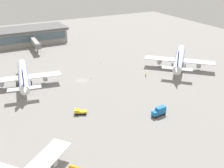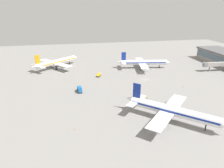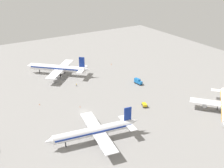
# 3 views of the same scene
# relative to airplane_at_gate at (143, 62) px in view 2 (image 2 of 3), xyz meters

# --- Properties ---
(ground) EXTENTS (288.00, 288.00, 0.00)m
(ground) POSITION_rel_airplane_at_gate_xyz_m (-24.60, 7.18, -4.57)
(ground) COLOR gray
(airplane_at_gate) EXTENTS (33.32, 41.14, 12.56)m
(airplane_at_gate) POSITION_rel_airplane_at_gate_xyz_m (0.00, 0.00, 0.00)
(airplane_at_gate) COLOR white
(airplane_at_gate) RESTS_ON ground
(airplane_taxiing) EXTENTS (31.24, 34.92, 12.87)m
(airplane_taxiing) POSITION_rel_airplane_at_gate_xyz_m (13.90, 65.13, 0.11)
(airplane_taxiing) COLOR white
(airplane_taxiing) RESTS_ON ground
(airplane_distant) EXTENTS (34.29, 35.18, 13.46)m
(airplane_distant) POSITION_rel_airplane_at_gate_xyz_m (-76.46, 14.75, 0.33)
(airplane_distant) COLOR white
(airplane_distant) RESTS_ON ground
(pushback_tractor) EXTENTS (4.79, 3.65, 1.90)m
(pushback_tractor) POSITION_rel_airplane_at_gate_xyz_m (-12.50, 36.10, -3.59)
(pushback_tractor) COLOR black
(pushback_tractor) RESTS_ON ground
(catering_truck) EXTENTS (5.79, 2.75, 3.30)m
(catering_truck) POSITION_rel_airplane_at_gate_xyz_m (-37.48, 50.37, -2.87)
(catering_truck) COLOR black
(catering_truck) RESTS_ON ground
(ground_crew_worker) EXTENTS (0.58, 0.42, 1.67)m
(ground_crew_worker) POSITION_rel_airplane_at_gate_xyz_m (-54.32, 16.91, -3.72)
(ground_crew_worker) COLOR #1E2338
(ground_crew_worker) RESTS_ON ground
(jet_bridge) EXTENTS (3.94, 21.23, 6.74)m
(jet_bridge) POSITION_rel_airplane_at_gate_xyz_m (-17.52, -49.60, 0.57)
(jet_bridge) COLOR #9E9993
(jet_bridge) RESTS_ON ground
(safety_cone_near_gate) EXTENTS (0.44, 0.44, 0.60)m
(safety_cone_near_gate) POSITION_rel_airplane_at_gate_xyz_m (-29.57, 7.35, -4.27)
(safety_cone_near_gate) COLOR #EA590C
(safety_cone_near_gate) RESTS_ON ground
(safety_cone_mid_apron) EXTENTS (0.44, 0.44, 0.60)m
(safety_cone_mid_apron) POSITION_rel_airplane_at_gate_xyz_m (-42.87, -9.73, -4.27)
(safety_cone_mid_apron) COLOR #EA590C
(safety_cone_mid_apron) RESTS_ON ground
(safety_cone_far_side) EXTENTS (0.44, 0.44, 0.60)m
(safety_cone_far_side) POSITION_rel_airplane_at_gate_xyz_m (-75.31, 54.67, -4.27)
(safety_cone_far_side) COLOR #EA590C
(safety_cone_far_side) RESTS_ON ground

